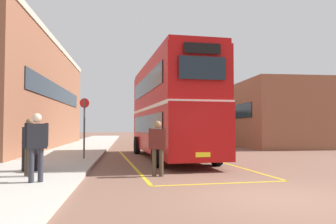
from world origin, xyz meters
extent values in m
plane|color=brown|center=(0.00, 14.40, 0.00)|extent=(135.60, 135.60, 0.00)
cube|color=#B2ADA3|center=(-6.50, 16.80, 0.07)|extent=(4.00, 57.60, 0.14)
cube|color=brown|center=(-10.73, 17.28, 3.59)|extent=(5.26, 21.23, 7.17)
cube|color=#232D38|center=(-8.07, 17.28, 3.94)|extent=(0.06, 16.13, 1.10)
cube|color=#BCB29E|center=(-10.73, 17.28, 7.35)|extent=(5.38, 21.35, 0.36)
cube|color=brown|center=(8.91, 20.48, 2.52)|extent=(6.83, 13.88, 5.05)
cube|color=#19232D|center=(5.47, 20.48, 2.78)|extent=(0.06, 10.55, 1.10)
cylinder|color=black|center=(-2.64, 12.21, 0.50)|extent=(0.37, 1.02, 1.00)
cylinder|color=black|center=(-0.18, 12.43, 0.50)|extent=(0.37, 1.02, 1.00)
cylinder|color=black|center=(-2.05, 5.73, 0.50)|extent=(0.37, 1.02, 1.00)
cylinder|color=black|center=(0.41, 5.95, 0.50)|extent=(0.37, 1.02, 1.00)
cube|color=#A80F0F|center=(-1.12, 9.08, 1.40)|extent=(3.34, 10.67, 2.10)
cube|color=#A80F0F|center=(-1.12, 9.08, 3.50)|extent=(3.32, 10.46, 2.10)
cube|color=#A80F0F|center=(-1.12, 9.08, 4.65)|extent=(3.21, 10.35, 0.20)
cube|color=white|center=(-1.12, 9.08, 2.45)|extent=(3.36, 10.57, 0.14)
cube|color=#19232D|center=(-2.33, 8.97, 1.70)|extent=(0.81, 8.57, 0.84)
cube|color=#19232D|center=(-2.33, 8.97, 3.60)|extent=(0.81, 8.57, 0.84)
cube|color=#19232D|center=(0.10, 9.19, 1.70)|extent=(0.81, 8.57, 0.84)
cube|color=#19232D|center=(0.10, 9.19, 3.60)|extent=(0.81, 8.57, 0.84)
cube|color=#19232D|center=(-0.64, 3.83, 3.60)|extent=(1.67, 0.19, 0.80)
cube|color=black|center=(-0.64, 3.83, 4.28)|extent=(1.32, 0.16, 0.36)
cube|color=#19232D|center=(-1.59, 14.32, 1.80)|extent=(1.91, 0.21, 1.00)
cube|color=yellow|center=(-0.64, 3.83, 0.63)|extent=(0.52, 0.08, 0.16)
cylinder|color=black|center=(1.46, 28.91, 0.46)|extent=(0.29, 0.93, 0.92)
cylinder|color=black|center=(3.90, 29.00, 0.46)|extent=(0.29, 0.93, 0.92)
cylinder|color=black|center=(1.67, 23.07, 0.46)|extent=(0.29, 0.93, 0.92)
cylinder|color=black|center=(4.12, 23.16, 0.46)|extent=(0.29, 0.93, 0.92)
cube|color=#1E512D|center=(2.79, 26.04, 1.60)|extent=(2.72, 9.82, 2.60)
cube|color=silver|center=(2.79, 26.04, 2.96)|extent=(2.57, 9.42, 0.12)
cube|color=#19232D|center=(1.58, 25.99, 1.95)|extent=(0.32, 7.79, 0.96)
cube|color=#19232D|center=(3.99, 26.08, 1.95)|extent=(0.32, 7.79, 0.96)
cube|color=#19232D|center=(2.61, 30.92, 1.90)|extent=(1.89, 0.11, 1.10)
cylinder|color=#473828|center=(-2.11, 3.34, 0.43)|extent=(0.14, 0.14, 0.86)
cylinder|color=#473828|center=(-2.33, 3.40, 0.43)|extent=(0.14, 0.14, 0.86)
cube|color=#591E19|center=(-2.22, 3.37, 1.19)|extent=(0.54, 0.34, 0.65)
cylinder|color=#591E19|center=(-1.98, 3.31, 1.22)|extent=(0.09, 0.09, 0.62)
cylinder|color=#591E19|center=(-2.47, 3.43, 1.22)|extent=(0.09, 0.09, 0.62)
sphere|color=#8C6647|center=(-2.23, 3.35, 1.66)|extent=(0.23, 0.23, 0.23)
cylinder|color=#473828|center=(-6.12, 2.98, 0.55)|extent=(0.14, 0.14, 0.82)
cylinder|color=#473828|center=(-5.99, 2.81, 0.55)|extent=(0.14, 0.14, 0.82)
cube|color=black|center=(-6.06, 2.90, 1.27)|extent=(0.46, 0.51, 0.61)
cylinder|color=black|center=(-6.20, 3.09, 1.30)|extent=(0.09, 0.09, 0.58)
cylinder|color=black|center=(-5.91, 2.71, 1.30)|extent=(0.09, 0.09, 0.58)
sphere|color=brown|center=(-6.04, 2.91, 1.72)|extent=(0.22, 0.22, 0.22)
cylinder|color=#2D2D38|center=(-5.44, 1.82, 0.58)|extent=(0.14, 0.14, 0.87)
cylinder|color=#2D2D38|center=(-5.65, 1.72, 0.58)|extent=(0.14, 0.14, 0.87)
cube|color=black|center=(-5.55, 1.77, 1.34)|extent=(0.55, 0.42, 0.65)
cylinder|color=black|center=(-5.32, 1.88, 1.37)|extent=(0.09, 0.09, 0.62)
cylinder|color=black|center=(-5.78, 1.66, 1.37)|extent=(0.09, 0.09, 0.62)
sphere|color=beige|center=(-5.54, 1.75, 1.82)|extent=(0.24, 0.24, 0.24)
cylinder|color=black|center=(-6.35, 4.09, 0.59)|extent=(0.49, 0.49, 0.90)
cylinder|color=olive|center=(-6.35, 4.09, 1.06)|extent=(0.52, 0.52, 0.04)
cylinder|color=#4C4C51|center=(-5.14, 8.18, 1.49)|extent=(0.08, 0.08, 2.70)
cylinder|color=red|center=(-5.14, 8.18, 2.66)|extent=(0.44, 0.10, 0.44)
cube|color=gold|center=(-3.11, 7.85, 0.00)|extent=(1.25, 12.45, 0.01)
cube|color=gold|center=(0.87, 8.21, 0.00)|extent=(1.25, 12.45, 0.01)
cube|color=gold|center=(-0.55, 1.81, 0.00)|extent=(4.11, 0.49, 0.01)
camera|label=1|loc=(-3.18, -7.31, 1.59)|focal=35.69mm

